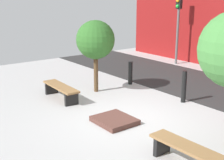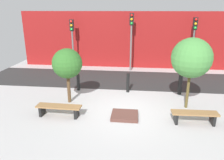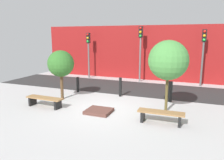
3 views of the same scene
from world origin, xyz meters
TOP-DOWN VIEW (x-y plane):
  - ground_plane at (0.00, 0.00)m, footprint 18.00×18.00m
  - road_strip at (0.00, 4.38)m, footprint 18.00×3.71m
  - building_facade at (0.00, 7.60)m, footprint 16.20×0.50m
  - bench_left at (-2.66, -0.73)m, footprint 1.83×0.50m
  - bench_right at (2.66, -0.73)m, footprint 1.74×0.49m
  - planter_bed at (0.00, -0.53)m, footprint 1.07×0.95m
  - tree_behind_left_bench at (-2.66, 0.68)m, footprint 1.34×1.34m
  - tree_behind_right_bench at (2.66, 0.68)m, footprint 1.68×1.68m
  - bollard_far_left at (-2.65, 2.27)m, footprint 0.16×0.16m
  - bollard_left at (0.00, 2.27)m, footprint 0.15×0.15m
  - bollard_center at (2.65, 2.27)m, footprint 0.20×0.20m
  - traffic_light_west at (-4.10, 6.52)m, footprint 0.28×0.27m
  - traffic_light_mid_west at (0.00, 6.52)m, footprint 0.28×0.27m
  - traffic_light_mid_east at (4.10, 6.52)m, footprint 0.28×0.27m

SIDE VIEW (x-z plane):
  - ground_plane at x=0.00m, z-range 0.00..0.00m
  - road_strip at x=0.00m, z-range 0.00..0.01m
  - planter_bed at x=0.00m, z-range 0.00..0.14m
  - bench_left at x=-2.66m, z-range 0.10..0.56m
  - bench_right at x=2.66m, z-range 0.10..0.56m
  - bollard_far_left at x=-2.65m, z-range 0.00..0.89m
  - bollard_center at x=2.65m, z-range 0.00..1.03m
  - bollard_left at x=0.00m, z-range 0.00..1.04m
  - tree_behind_left_bench at x=-2.66m, z-range 0.58..3.12m
  - building_facade at x=0.00m, z-range 0.00..4.01m
  - tree_behind_right_bench at x=2.66m, z-range 0.70..3.78m
  - traffic_light_west at x=-4.10m, z-range 0.67..4.15m
  - traffic_light_mid_east at x=4.10m, z-range 0.70..4.35m
  - traffic_light_mid_west at x=0.00m, z-range 0.73..4.63m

